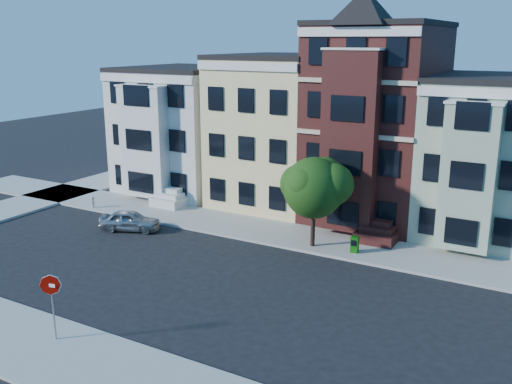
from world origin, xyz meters
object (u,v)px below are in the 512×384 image
Objects in this scene: street_tree at (314,192)px; fire_hydrant at (93,203)px; newspaper_box at (355,244)px; stop_sign at (53,303)px; parked_car at (130,221)px.

fire_hydrant is at bearing -177.89° from street_tree.
stop_sign reaches higher than newspaper_box.
stop_sign is (-4.33, -14.23, -1.59)m from street_tree.
stop_sign is (6.57, -11.57, 1.02)m from parked_car.
stop_sign is at bearing -106.92° from street_tree.
parked_car is 5.63× the size of fire_hydrant.
street_tree is at bearing -179.94° from newspaper_box.
stop_sign is (-6.72, -14.41, 1.05)m from newspaper_box.
stop_sign is at bearing -119.28° from newspaper_box.
street_tree is 3.57m from newspaper_box.
fire_hydrant is 18.03m from stop_sign.
street_tree is at bearing -97.87° from parked_car.
street_tree is 11.51m from parked_car.
street_tree reaches higher than newspaper_box.
street_tree reaches higher than fire_hydrant.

